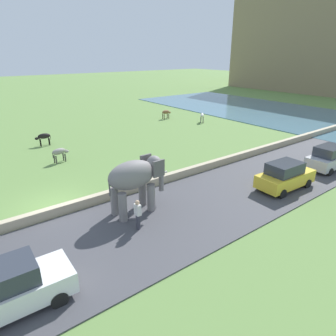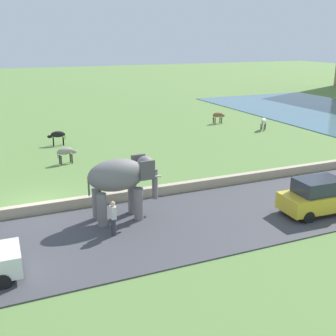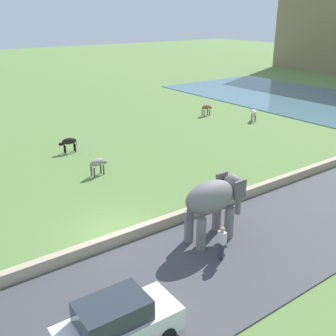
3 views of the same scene
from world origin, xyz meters
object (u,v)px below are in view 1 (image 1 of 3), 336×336
object	(u,v)px
person_beside_elephant	(138,214)
car_yellow	(285,176)
elephant	(136,177)
cow_black	(43,137)
cow_grey	(60,152)
cow_white	(202,116)
car_white	(8,289)
cow_brown	(166,112)
car_silver	(329,158)

from	to	relation	value
person_beside_elephant	car_yellow	xyz separation A→B (m)	(1.58, 9.90, 0.03)
elephant	cow_black	bearing A→B (deg)	-178.50
person_beside_elephant	cow_grey	xyz separation A→B (m)	(-11.97, 0.19, -0.04)
cow_white	cow_black	world-z (taller)	same
elephant	person_beside_elephant	bearing A→B (deg)	-29.82
person_beside_elephant	cow_grey	distance (m)	11.97
car_yellow	elephant	bearing A→B (deg)	-109.32
person_beside_elephant	car_yellow	world-z (taller)	car_yellow
car_white	car_yellow	distance (m)	15.86
car_white	cow_black	distance (m)	20.08
elephant	cow_white	size ratio (longest dim) A/B	2.82
car_yellow	cow_white	size ratio (longest dim) A/B	3.31
cow_grey	car_white	bearing A→B (deg)	-24.44
cow_white	cow_black	size ratio (longest dim) A/B	0.87
car_white	cow_white	world-z (taller)	car_white
elephant	cow_white	world-z (taller)	elephant
car_yellow	cow_white	bearing A→B (deg)	152.09
cow_white	person_beside_elephant	bearing A→B (deg)	-50.47
elephant	cow_brown	world-z (taller)	elephant
cow_white	car_yellow	bearing A→B (deg)	-27.91
car_white	cow_grey	size ratio (longest dim) A/B	2.84
elephant	car_white	xyz separation A→B (m)	(3.15, -6.87, -1.14)
car_white	car_silver	world-z (taller)	same
cow_grey	cow_black	size ratio (longest dim) A/B	1.01
car_white	car_silver	distance (m)	21.58
cow_grey	person_beside_elephant	bearing A→B (deg)	-0.90
car_white	cow_white	size ratio (longest dim) A/B	3.29
car_white	car_silver	size ratio (longest dim) A/B	1.00
person_beside_elephant	cow_brown	xyz separation A→B (m)	(-20.17, 16.78, -0.04)
car_white	cow_black	bearing A→B (deg)	161.24
elephant	car_yellow	size ratio (longest dim) A/B	0.85
person_beside_elephant	cow_black	world-z (taller)	person_beside_elephant
elephant	cow_white	distance (m)	23.06
cow_white	car_white	bearing A→B (deg)	-55.33
person_beside_elephant	cow_brown	world-z (taller)	person_beside_elephant
car_white	cow_black	xyz separation A→B (m)	(-19.01, 6.46, -0.06)
cow_white	cow_brown	world-z (taller)	same
cow_grey	car_silver	bearing A→B (deg)	48.69
elephant	cow_brown	size ratio (longest dim) A/B	2.49
elephant	car_white	size ratio (longest dim) A/B	0.86
cow_white	cow_black	bearing A→B (deg)	-95.22
car_white	cow_white	xyz separation A→B (m)	(-17.31, 25.03, -0.06)
car_yellow	person_beside_elephant	bearing A→B (deg)	-99.05
person_beside_elephant	car_white	size ratio (longest dim) A/B	0.40
car_silver	cow_white	xyz separation A→B (m)	(-17.31, 3.46, -0.06)
person_beside_elephant	car_white	distance (m)	6.17
cow_white	cow_grey	xyz separation A→B (m)	(3.76, -18.88, 0.00)
cow_grey	cow_brown	distance (m)	18.51
car_silver	person_beside_elephant	bearing A→B (deg)	-95.77
car_white	cow_brown	size ratio (longest dim) A/B	2.90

